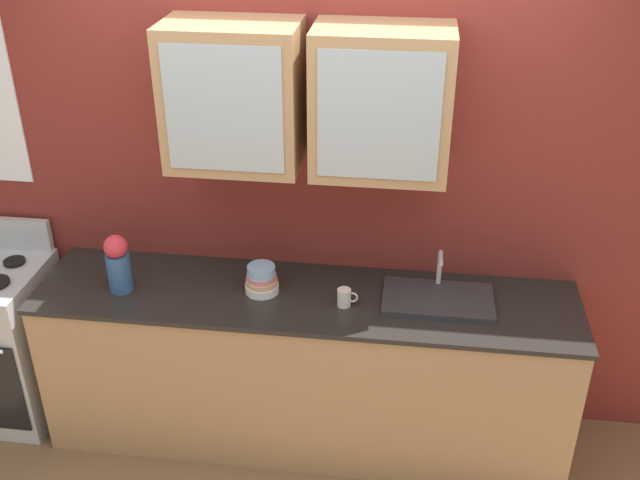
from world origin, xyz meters
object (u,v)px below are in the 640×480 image
(cup_near_sink, at_px, (345,297))
(sink_faucet, at_px, (438,299))
(bowl_stack, at_px, (262,280))
(stove_range, at_px, (0,341))
(vase, at_px, (118,263))

(cup_near_sink, bearing_deg, sink_faucet, 11.19)
(bowl_stack, height_order, cup_near_sink, bowl_stack)
(stove_range, bearing_deg, bowl_stack, 0.39)
(bowl_stack, height_order, vase, vase)
(sink_faucet, relative_size, bowl_stack, 3.19)
(sink_faucet, relative_size, vase, 1.76)
(vase, bearing_deg, cup_near_sink, 0.21)
(bowl_stack, bearing_deg, stove_range, -179.61)
(stove_range, height_order, cup_near_sink, stove_range)
(vase, xyz_separation_m, cup_near_sink, (1.12, 0.00, -0.11))
(cup_near_sink, bearing_deg, stove_range, 178.21)
(sink_faucet, height_order, cup_near_sink, sink_faucet)
(vase, bearing_deg, bowl_stack, 6.03)
(bowl_stack, distance_m, cup_near_sink, 0.43)
(stove_range, distance_m, cup_near_sink, 1.97)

